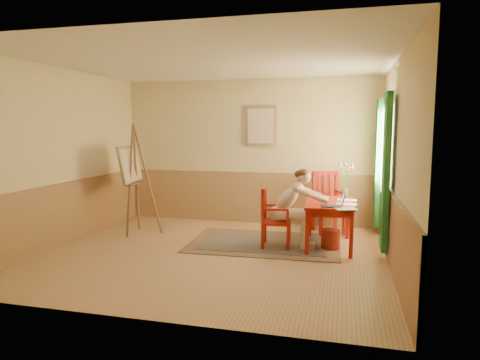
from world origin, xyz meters
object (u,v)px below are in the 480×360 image
(chair_left, at_px, (273,218))
(chair_back, at_px, (328,202))
(table, at_px, (329,207))
(easel, at_px, (132,169))
(laptop, at_px, (335,204))
(figure, at_px, (293,205))

(chair_left, xyz_separation_m, chair_back, (0.79, 1.21, 0.07))
(chair_left, relative_size, chair_back, 0.87)
(table, bearing_deg, chair_back, 93.30)
(table, height_order, easel, easel)
(chair_left, distance_m, easel, 2.68)
(chair_back, xyz_separation_m, laptop, (0.15, -1.38, 0.22))
(table, distance_m, chair_back, 0.98)
(easel, bearing_deg, chair_back, 14.92)
(table, bearing_deg, chair_left, -164.21)
(laptop, bearing_deg, easel, 172.07)
(chair_back, height_order, easel, easel)
(table, relative_size, easel, 0.63)
(chair_left, relative_size, easel, 0.49)
(chair_left, bearing_deg, figure, 3.73)
(easel, bearing_deg, table, -1.35)
(easel, bearing_deg, figure, -5.96)
(table, relative_size, figure, 0.99)
(chair_back, xyz_separation_m, easel, (-3.36, -0.89, 0.61))
(chair_back, relative_size, easel, 0.56)
(chair_back, xyz_separation_m, figure, (-0.49, -1.19, 0.15))
(figure, distance_m, laptop, 0.67)
(chair_back, height_order, figure, figure)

